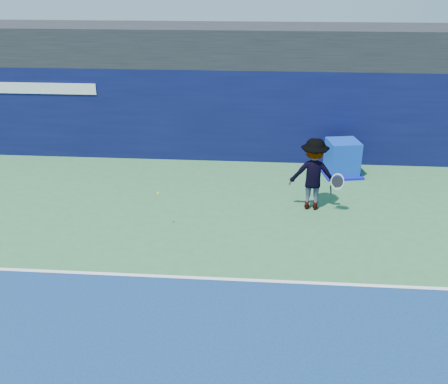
% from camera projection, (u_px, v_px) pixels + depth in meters
% --- Properties ---
extents(baseline, '(24.00, 0.10, 0.01)m').
position_uv_depth(baseline, '(227.00, 279.00, 10.31)').
color(baseline, white).
rests_on(baseline, ground).
extents(stadium_band, '(36.00, 3.00, 1.20)m').
position_uv_depth(stadium_band, '(246.00, 44.00, 16.59)').
color(stadium_band, black).
rests_on(stadium_band, back_wall_assembly).
extents(back_wall_assembly, '(36.00, 1.03, 3.00)m').
position_uv_depth(back_wall_assembly, '(243.00, 114.00, 16.53)').
color(back_wall_assembly, '#0A0E39').
rests_on(back_wall_assembly, ground).
extents(equipment_cart, '(1.33, 1.33, 1.09)m').
position_uv_depth(equipment_cart, '(342.00, 159.00, 15.46)').
color(equipment_cart, '#0C33B0').
rests_on(equipment_cart, ground).
extents(tennis_player, '(1.42, 0.82, 1.94)m').
position_uv_depth(tennis_player, '(313.00, 174.00, 13.05)').
color(tennis_player, white).
rests_on(tennis_player, ground).
extents(tennis_ball, '(0.06, 0.06, 0.06)m').
position_uv_depth(tennis_ball, '(158.00, 193.00, 11.97)').
color(tennis_ball, '#D5EA1A').
rests_on(tennis_ball, ground).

